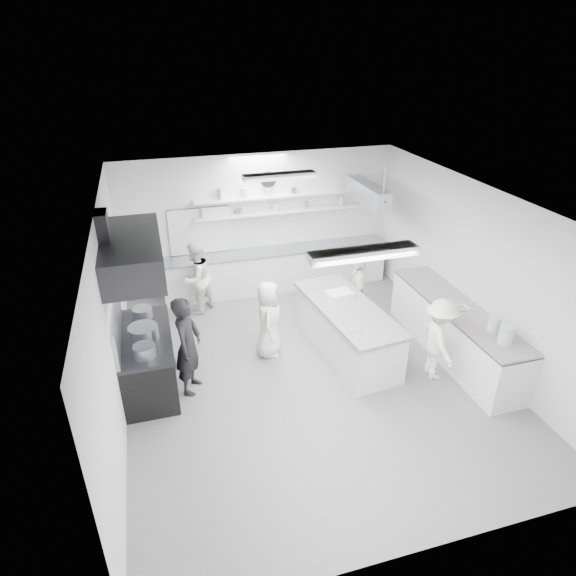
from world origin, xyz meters
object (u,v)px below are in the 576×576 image
object	(u,v)px
stove	(148,361)
right_counter	(454,331)
prep_island	(347,331)
cook_stove	(188,346)
cook_back	(196,278)
back_counter	(277,269)

from	to	relation	value
stove	right_counter	distance (m)	5.28
right_counter	prep_island	xyz separation A→B (m)	(-1.82, 0.57, -0.02)
cook_stove	cook_back	size ratio (longest dim) A/B	1.09
stove	right_counter	world-z (taller)	right_counter
back_counter	cook_back	size ratio (longest dim) A/B	3.26
right_counter	cook_stove	distance (m)	4.64
right_counter	prep_island	bearing A→B (deg)	162.60
prep_island	cook_back	xyz separation A→B (m)	(-2.37, 2.25, 0.32)
prep_island	right_counter	bearing A→B (deg)	-23.86
cook_stove	back_counter	bearing A→B (deg)	-12.42
stove	prep_island	xyz separation A→B (m)	(3.43, -0.03, -0.00)
back_counter	cook_stove	bearing A→B (deg)	-126.08
stove	back_counter	bearing A→B (deg)	43.99
stove	prep_island	world-z (taller)	stove
cook_stove	right_counter	bearing A→B (deg)	-69.99
back_counter	prep_island	size ratio (longest dim) A/B	2.07
cook_back	cook_stove	bearing A→B (deg)	38.72
prep_island	back_counter	bearing A→B (deg)	94.18
stove	cook_stove	world-z (taller)	cook_stove
stove	cook_stove	xyz separation A→B (m)	(0.64, -0.31, 0.38)
stove	cook_back	size ratio (longest dim) A/B	1.17
right_counter	prep_island	world-z (taller)	right_counter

